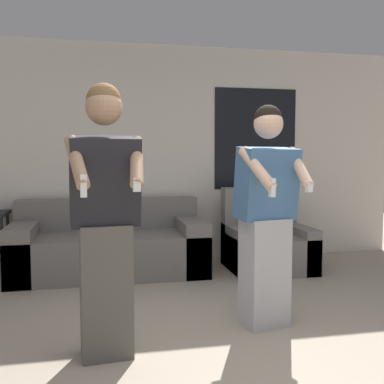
# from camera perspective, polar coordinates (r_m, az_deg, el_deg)

# --- Properties ---
(wall_back) EXTENTS (6.16, 0.07, 2.70)m
(wall_back) POSITION_cam_1_polar(r_m,az_deg,el_deg) (5.69, -2.97, 4.84)
(wall_back) COLOR silver
(wall_back) RESTS_ON ground_plane
(couch) EXTENTS (2.12, 0.97, 0.82)m
(couch) POSITION_cam_1_polar(r_m,az_deg,el_deg) (5.21, -10.38, -6.92)
(couch) COLOR slate
(couch) RESTS_ON ground_plane
(armchair) EXTENTS (0.92, 0.86, 0.94)m
(armchair) POSITION_cam_1_polar(r_m,az_deg,el_deg) (5.39, 9.46, -6.37)
(armchair) COLOR slate
(armchair) RESTS_ON ground_plane
(person_left) EXTENTS (0.50, 0.51, 1.78)m
(person_left) POSITION_cam_1_polar(r_m,az_deg,el_deg) (2.95, -10.94, -3.47)
(person_left) COLOR #56514C
(person_left) RESTS_ON ground_plane
(person_right) EXTENTS (0.52, 0.55, 1.71)m
(person_right) POSITION_cam_1_polar(r_m,az_deg,el_deg) (3.49, 9.43, -3.05)
(person_right) COLOR #B2B2B7
(person_right) RESTS_ON ground_plane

